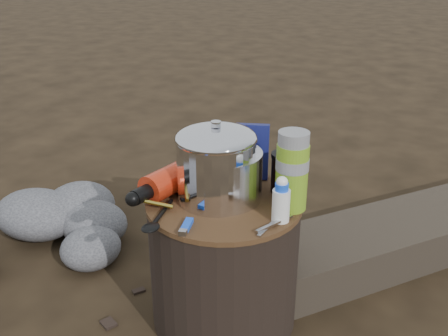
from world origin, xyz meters
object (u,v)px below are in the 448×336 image
at_px(stump, 224,261).
at_px(thermos, 292,171).
at_px(log_main, 440,225).
at_px(travel_mug, 285,173).
at_px(fuel_bottle, 180,175).
at_px(camping_pot, 216,164).

bearing_deg(stump, thermos, 15.06).
bearing_deg(log_main, thermos, -79.35).
height_order(stump, log_main, stump).
height_order(thermos, travel_mug, thermos).
bearing_deg(stump, log_main, 54.77).
distance_m(log_main, fuel_bottle, 1.03).
relative_size(stump, camping_pot, 1.99).
height_order(log_main, fuel_bottle, fuel_bottle).
xyz_separation_m(log_main, travel_mug, (-0.39, -0.60, 0.37)).
distance_m(stump, camping_pot, 0.30).
bearing_deg(camping_pot, thermos, 13.19).
xyz_separation_m(stump, travel_mug, (0.12, 0.13, 0.25)).
relative_size(camping_pot, travel_mug, 1.86).
relative_size(log_main, camping_pot, 8.05).
bearing_deg(travel_mug, camping_pot, -138.76).
xyz_separation_m(stump, camping_pot, (-0.02, 0.00, 0.30)).
height_order(stump, thermos, thermos).
height_order(fuel_bottle, travel_mug, travel_mug).
relative_size(stump, fuel_bottle, 1.27).
height_order(camping_pot, thermos, camping_pot).
bearing_deg(stump, travel_mug, 46.37).
xyz_separation_m(camping_pot, fuel_bottle, (-0.12, 0.01, -0.06)).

